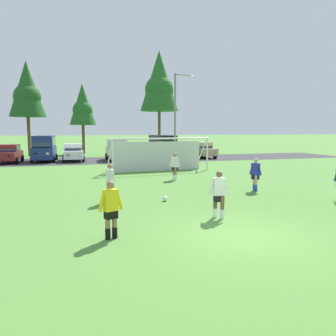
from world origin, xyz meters
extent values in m
plane|color=#518438|center=(0.00, 15.00, 0.00)|extent=(400.00, 400.00, 0.00)
cube|color=#333335|center=(0.00, 26.27, 0.00)|extent=(52.00, 8.40, 0.01)
sphere|color=white|center=(-0.71, 5.27, 0.11)|extent=(0.22, 0.22, 0.22)
sphere|color=black|center=(-0.71, 5.27, 0.12)|extent=(0.08, 0.08, 0.08)
sphere|color=red|center=(-0.65, 5.27, 0.11)|extent=(0.07, 0.07, 0.07)
cylinder|color=white|center=(5.59, 15.31, 1.22)|extent=(0.12, 0.12, 2.44)
cylinder|color=white|center=(-1.71, 14.70, 1.22)|extent=(0.12, 0.12, 2.44)
cylinder|color=white|center=(1.94, 15.00, 2.44)|extent=(7.30, 0.73, 0.12)
cylinder|color=white|center=(5.51, 16.20, 1.34)|extent=(0.25, 1.94, 2.46)
cylinder|color=white|center=(-1.78, 15.59, 1.34)|extent=(0.25, 1.94, 2.46)
cube|color=silver|center=(1.85, 16.00, 1.10)|extent=(6.93, 0.62, 2.20)
cylinder|color=#936B4C|center=(-3.65, 0.88, 0.40)|extent=(0.14, 0.14, 0.80)
cylinder|color=#936B4C|center=(-3.46, 0.92, 0.40)|extent=(0.14, 0.14, 0.80)
cylinder|color=black|center=(-3.65, 0.88, 0.16)|extent=(0.15, 0.15, 0.32)
cylinder|color=black|center=(-3.46, 0.92, 0.16)|extent=(0.15, 0.15, 0.32)
cube|color=black|center=(-3.56, 0.90, 0.72)|extent=(0.40, 0.33, 0.28)
cube|color=yellow|center=(-3.56, 0.90, 1.10)|extent=(0.44, 0.36, 0.60)
sphere|color=#936B4C|center=(-3.56, 0.90, 1.53)|extent=(0.22, 0.22, 0.22)
cylinder|color=yellow|center=(-3.80, 0.84, 1.08)|extent=(0.25, 0.17, 0.55)
cylinder|color=yellow|center=(-3.31, 0.95, 1.08)|extent=(0.25, 0.17, 0.55)
cylinder|color=tan|center=(4.28, 6.21, 0.40)|extent=(0.14, 0.14, 0.80)
cylinder|color=tan|center=(4.36, 6.48, 0.40)|extent=(0.14, 0.14, 0.80)
cylinder|color=blue|center=(4.28, 6.21, 0.16)|extent=(0.15, 0.15, 0.32)
cylinder|color=blue|center=(4.36, 6.48, 0.16)|extent=(0.15, 0.15, 0.32)
cube|color=black|center=(4.32, 6.35, 0.72)|extent=(0.36, 0.40, 0.28)
cube|color=#232D99|center=(4.32, 6.35, 1.10)|extent=(0.39, 0.45, 0.60)
sphere|color=tan|center=(4.32, 6.35, 1.53)|extent=(0.22, 0.22, 0.22)
cylinder|color=#232D99|center=(4.41, 6.11, 1.08)|extent=(0.19, 0.24, 0.55)
cylinder|color=#232D99|center=(4.23, 6.58, 1.08)|extent=(0.19, 0.24, 0.55)
cylinder|color=#936B4C|center=(1.63, 10.95, 0.40)|extent=(0.14, 0.14, 0.80)
cylinder|color=#936B4C|center=(1.59, 11.20, 0.40)|extent=(0.14, 0.14, 0.80)
cylinder|color=white|center=(1.63, 10.95, 0.16)|extent=(0.15, 0.15, 0.32)
cylinder|color=white|center=(1.59, 11.20, 0.16)|extent=(0.15, 0.15, 0.32)
cube|color=black|center=(1.61, 11.08, 0.72)|extent=(0.40, 0.40, 0.28)
cube|color=white|center=(1.61, 11.08, 1.10)|extent=(0.44, 0.44, 0.60)
sphere|color=#936B4C|center=(1.61, 11.08, 1.53)|extent=(0.22, 0.22, 0.22)
cylinder|color=white|center=(1.76, 10.87, 1.08)|extent=(0.23, 0.23, 0.55)
cylinder|color=white|center=(1.46, 11.28, 1.08)|extent=(0.23, 0.23, 0.55)
cylinder|color=brown|center=(0.20, 2.18, 0.40)|extent=(0.14, 0.14, 0.80)
cylinder|color=brown|center=(0.37, 1.97, 0.40)|extent=(0.14, 0.14, 0.80)
cylinder|color=white|center=(0.20, 2.18, 0.16)|extent=(0.15, 0.15, 0.32)
cylinder|color=white|center=(0.37, 1.97, 0.16)|extent=(0.15, 0.15, 0.32)
cube|color=black|center=(0.29, 2.08, 0.72)|extent=(0.37, 0.27, 0.28)
cube|color=silver|center=(0.29, 2.08, 1.10)|extent=(0.41, 0.30, 0.60)
sphere|color=brown|center=(0.29, 2.08, 1.53)|extent=(0.22, 0.22, 0.22)
cylinder|color=silver|center=(0.05, 2.16, 1.08)|extent=(0.24, 0.12, 0.55)
cylinder|color=silver|center=(0.53, 2.00, 1.08)|extent=(0.24, 0.12, 0.55)
cylinder|color=#936B4C|center=(-2.90, 5.82, 0.40)|extent=(0.14, 0.14, 0.80)
cylinder|color=#936B4C|center=(-3.05, 5.59, 0.40)|extent=(0.14, 0.14, 0.80)
cylinder|color=white|center=(-2.90, 5.82, 0.16)|extent=(0.15, 0.15, 0.32)
cylinder|color=white|center=(-3.05, 5.59, 0.16)|extent=(0.15, 0.15, 0.32)
cube|color=black|center=(-2.97, 5.71, 0.72)|extent=(0.28, 0.37, 0.28)
cube|color=silver|center=(-2.97, 5.71, 1.10)|extent=(0.31, 0.42, 0.60)
sphere|color=#936B4C|center=(-2.97, 5.71, 1.53)|extent=(0.22, 0.22, 0.22)
cylinder|color=silver|center=(-2.98, 5.96, 1.08)|extent=(0.13, 0.24, 0.55)
cylinder|color=silver|center=(-2.97, 5.45, 1.08)|extent=(0.13, 0.24, 0.55)
cube|color=maroon|center=(-9.91, 25.93, 0.70)|extent=(2.09, 4.31, 0.76)
cube|color=maroon|center=(-9.90, 26.08, 1.40)|extent=(1.80, 2.21, 0.64)
cube|color=#28384C|center=(-9.97, 25.11, 1.38)|extent=(1.55, 0.42, 0.55)
cube|color=#28384C|center=(-9.07, 26.02, 1.40)|extent=(0.16, 1.78, 0.45)
cube|color=white|center=(-9.56, 23.84, 0.75)|extent=(0.28, 0.10, 0.20)
cube|color=#B21414|center=(-9.27, 27.95, 0.75)|extent=(0.28, 0.10, 0.20)
cube|color=#B21414|center=(-10.26, 28.01, 0.75)|extent=(0.28, 0.10, 0.20)
cylinder|color=black|center=(-9.10, 24.56, 0.32)|extent=(0.28, 0.66, 0.64)
cylinder|color=black|center=(-8.92, 27.16, 0.32)|extent=(0.28, 0.66, 0.64)
cylinder|color=black|center=(-10.72, 27.29, 0.32)|extent=(0.28, 0.66, 0.64)
cube|color=navy|center=(-6.82, 26.55, 0.87)|extent=(2.19, 4.89, 1.10)
cube|color=navy|center=(-6.81, 26.75, 1.97)|extent=(2.00, 4.18, 1.10)
cube|color=#28384C|center=(-6.90, 24.78, 1.95)|extent=(1.69, 0.54, 0.91)
cube|color=#28384C|center=(-5.90, 26.71, 1.97)|extent=(0.21, 3.48, 0.77)
cube|color=white|center=(-6.39, 24.17, 0.92)|extent=(0.28, 0.09, 0.20)
cube|color=white|center=(-7.47, 24.22, 0.92)|extent=(0.28, 0.09, 0.20)
cube|color=#B21414|center=(-6.16, 28.88, 0.92)|extent=(0.28, 0.09, 0.20)
cube|color=#B21414|center=(-7.24, 28.93, 0.92)|extent=(0.28, 0.09, 0.20)
cylinder|color=black|center=(-5.91, 25.02, 0.32)|extent=(0.27, 0.65, 0.64)
cylinder|color=black|center=(-7.87, 25.11, 0.32)|extent=(0.27, 0.65, 0.64)
cylinder|color=black|center=(-5.77, 27.99, 0.32)|extent=(0.27, 0.65, 0.64)
cylinder|color=black|center=(-7.72, 28.08, 0.32)|extent=(0.27, 0.65, 0.64)
cube|color=silver|center=(-4.10, 26.02, 0.70)|extent=(1.82, 4.21, 0.76)
cube|color=silver|center=(-4.10, 26.17, 1.40)|extent=(1.67, 2.11, 0.64)
cube|color=#28384C|center=(-4.11, 25.20, 1.38)|extent=(1.53, 0.32, 0.55)
cube|color=#28384C|center=(-3.26, 26.17, 1.40)|extent=(0.05, 1.79, 0.45)
cube|color=white|center=(-3.62, 23.96, 0.75)|extent=(0.28, 0.08, 0.20)
cube|color=white|center=(-4.61, 23.96, 0.75)|extent=(0.28, 0.08, 0.20)
cube|color=#B21414|center=(-3.59, 28.08, 0.75)|extent=(0.28, 0.08, 0.20)
cube|color=#B21414|center=(-4.58, 28.08, 0.75)|extent=(0.28, 0.08, 0.20)
cylinder|color=black|center=(-3.21, 24.71, 0.32)|extent=(0.24, 0.64, 0.64)
cylinder|color=black|center=(-5.01, 24.72, 0.32)|extent=(0.24, 0.64, 0.64)
cylinder|color=black|center=(-3.19, 27.32, 0.32)|extent=(0.24, 0.64, 0.64)
cylinder|color=black|center=(-4.99, 27.33, 0.32)|extent=(0.24, 0.64, 0.64)
cube|color=#B2B2BC|center=(0.19, 25.69, 0.82)|extent=(2.02, 4.65, 1.00)
cube|color=#B2B2BC|center=(0.19, 25.89, 1.74)|extent=(1.83, 3.04, 0.84)
cube|color=#28384C|center=(0.16, 24.47, 1.72)|extent=(1.62, 0.42, 0.71)
cube|color=#28384C|center=(1.08, 25.87, 1.74)|extent=(0.11, 2.55, 0.59)
cube|color=white|center=(0.65, 23.42, 0.87)|extent=(0.28, 0.09, 0.20)
cube|color=white|center=(-0.39, 23.45, 0.87)|extent=(0.28, 0.09, 0.20)
cube|color=#B21414|center=(0.77, 27.94, 0.87)|extent=(0.28, 0.09, 0.20)
cube|color=#B21414|center=(-0.28, 27.96, 0.87)|extent=(0.28, 0.09, 0.20)
cylinder|color=black|center=(1.10, 24.24, 0.32)|extent=(0.26, 0.65, 0.64)
cylinder|color=black|center=(-0.80, 24.29, 0.32)|extent=(0.26, 0.65, 0.64)
cylinder|color=black|center=(1.17, 27.09, 0.32)|extent=(0.26, 0.65, 0.64)
cylinder|color=black|center=(-0.73, 27.14, 0.32)|extent=(0.26, 0.65, 0.64)
cube|color=#194C2D|center=(3.80, 27.13, 0.70)|extent=(1.91, 4.25, 0.76)
cube|color=#194C2D|center=(3.81, 27.28, 1.40)|extent=(1.71, 2.14, 0.64)
cube|color=#28384C|center=(3.78, 26.31, 1.38)|extent=(1.54, 0.36, 0.55)
cube|color=#28384C|center=(4.64, 27.25, 1.40)|extent=(0.09, 1.79, 0.45)
cube|color=white|center=(4.24, 25.05, 0.75)|extent=(0.28, 0.09, 0.20)
cube|color=white|center=(3.25, 25.08, 0.75)|extent=(0.28, 0.09, 0.20)
cube|color=#B21414|center=(4.35, 29.17, 0.75)|extent=(0.28, 0.09, 0.20)
cube|color=#B21414|center=(3.36, 29.20, 0.75)|extent=(0.28, 0.09, 0.20)
cylinder|color=black|center=(4.67, 25.80, 0.32)|extent=(0.26, 0.65, 0.64)
cylinder|color=black|center=(2.87, 25.85, 0.32)|extent=(0.26, 0.65, 0.64)
cylinder|color=black|center=(4.74, 28.40, 0.32)|extent=(0.26, 0.65, 0.64)
cylinder|color=black|center=(2.94, 28.45, 0.32)|extent=(0.26, 0.65, 0.64)
cube|color=black|center=(5.21, 26.24, 0.87)|extent=(2.27, 4.92, 1.10)
cube|color=black|center=(5.19, 26.43, 1.97)|extent=(2.07, 4.21, 1.10)
cube|color=#28384C|center=(5.32, 24.47, 1.95)|extent=(1.69, 0.57, 0.91)
cube|color=#28384C|center=(6.10, 26.49, 1.97)|extent=(0.27, 3.48, 0.77)
cube|color=white|center=(5.90, 23.92, 0.92)|extent=(0.28, 0.10, 0.20)
cube|color=white|center=(4.82, 23.84, 0.92)|extent=(0.28, 0.10, 0.20)
cube|color=#B21414|center=(5.59, 28.63, 0.92)|extent=(0.28, 0.10, 0.20)
cube|color=#B21414|center=(4.51, 28.55, 0.92)|extent=(0.28, 0.10, 0.20)
cylinder|color=black|center=(6.28, 24.82, 0.32)|extent=(0.28, 0.65, 0.64)
cylinder|color=black|center=(4.33, 24.69, 0.32)|extent=(0.28, 0.65, 0.64)
cylinder|color=black|center=(6.08, 27.78, 0.32)|extent=(0.28, 0.65, 0.64)
cylinder|color=black|center=(4.13, 27.66, 0.32)|extent=(0.28, 0.65, 0.64)
cube|color=tan|center=(9.79, 26.28, 0.70)|extent=(1.99, 4.28, 0.76)
cube|color=tan|center=(9.78, 26.43, 1.40)|extent=(1.75, 2.17, 0.64)
cube|color=#28384C|center=(9.82, 25.46, 1.38)|extent=(1.54, 0.38, 0.55)
cube|color=#28384C|center=(10.62, 26.47, 1.40)|extent=(0.12, 1.79, 0.45)
cube|color=white|center=(10.37, 24.25, 0.75)|extent=(0.28, 0.09, 0.20)
cube|color=white|center=(9.38, 24.20, 0.75)|extent=(0.28, 0.09, 0.20)
cube|color=#B21414|center=(10.19, 28.36, 0.75)|extent=(0.28, 0.09, 0.20)
cube|color=#B21414|center=(9.20, 28.32, 0.75)|extent=(0.28, 0.09, 0.20)
cylinder|color=black|center=(10.74, 25.02, 0.32)|extent=(0.27, 0.65, 0.64)
cylinder|color=black|center=(8.95, 24.94, 0.32)|extent=(0.27, 0.65, 0.64)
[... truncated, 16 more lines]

